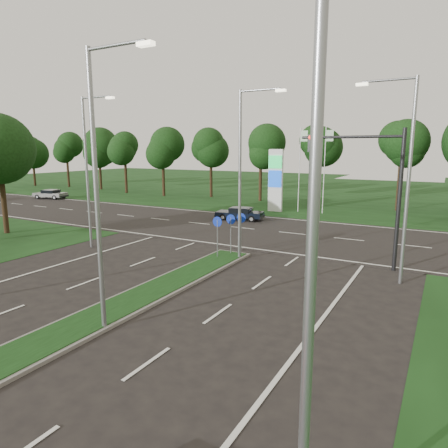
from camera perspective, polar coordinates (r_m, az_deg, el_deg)
The scene contains 14 objects.
verge_far at distance 59.25m, azimuth 18.97°, elevation 4.27°, with size 160.00×50.00×0.02m, color black.
cross_road at distance 29.58m, azimuth 7.88°, elevation -1.15°, with size 160.00×12.00×0.02m, color black.
median_kerb at distance 13.93m, azimuth -25.23°, elevation -15.66°, with size 2.00×26.00×0.12m, color slate.
streetlight_median_near at distance 13.11m, azimuth -17.27°, elevation 6.15°, with size 2.53×0.22×9.00m.
streetlight_median_far at distance 21.26m, azimuth 2.77°, elevation 8.16°, with size 2.53×0.22×9.00m.
streetlight_left_far at distance 25.35m, azimuth -18.76°, elevation 8.01°, with size 2.53×0.22×9.00m.
streetlight_right_far at distance 19.10m, azimuth 24.37°, elevation 6.95°, with size 2.53×0.22×9.00m.
streetlight_right_near at distance 5.36m, azimuth 10.55°, elevation 0.57°, with size 2.53×0.22×9.00m.
traffic_signal at distance 21.30m, azimuth 20.44°, elevation 6.36°, with size 5.10×0.42×7.00m.
median_signs at distance 22.47m, azimuth 0.87°, elevation -0.35°, with size 1.16×1.76×2.38m.
gas_pylon at distance 38.87m, azimuth 7.69°, elevation 6.42°, with size 5.80×1.26×8.00m.
treeline_far at distance 44.18m, azimuth 15.98°, elevation 11.33°, with size 6.00×6.00×9.90m.
navy_sedan at distance 34.23m, azimuth 2.29°, elevation 1.55°, with size 4.18×2.25×1.09m.
far_car_a at distance 53.31m, azimuth -23.55°, elevation 3.96°, with size 4.19×2.46×1.13m.
Camera 1 is at (10.48, -3.01, 6.00)m, focal length 32.00 mm.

